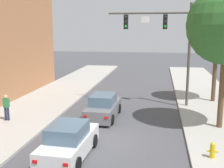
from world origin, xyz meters
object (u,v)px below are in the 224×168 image
(pedestrian_sidewalk_left_walker, at_px, (6,106))
(fire_hydrant, at_px, (213,150))
(car_lead_grey, at_px, (103,107))
(street_tree_second, at_px, (218,26))
(car_following_white, at_px, (69,142))
(traffic_signal_mast, at_px, (166,36))

(pedestrian_sidewalk_left_walker, height_order, fire_hydrant, pedestrian_sidewalk_left_walker)
(car_lead_grey, relative_size, pedestrian_sidewalk_left_walker, 2.61)
(fire_hydrant, relative_size, street_tree_second, 0.09)
(car_following_white, height_order, fire_hydrant, car_following_white)
(car_lead_grey, height_order, pedestrian_sidewalk_left_walker, pedestrian_sidewalk_left_walker)
(pedestrian_sidewalk_left_walker, bearing_deg, car_following_white, -36.99)
(car_lead_grey, height_order, fire_hydrant, car_lead_grey)
(fire_hydrant, xyz_separation_m, street_tree_second, (1.85, 10.78, 5.54))
(street_tree_second, bearing_deg, car_lead_grey, -145.68)
(car_following_white, bearing_deg, fire_hydrant, 5.97)
(pedestrian_sidewalk_left_walker, height_order, street_tree_second, street_tree_second)
(pedestrian_sidewalk_left_walker, relative_size, fire_hydrant, 2.28)
(car_lead_grey, bearing_deg, fire_hydrant, -41.87)
(car_following_white, height_order, street_tree_second, street_tree_second)
(car_lead_grey, distance_m, street_tree_second, 10.92)
(car_following_white, relative_size, street_tree_second, 0.55)
(car_lead_grey, distance_m, fire_hydrant, 8.09)
(pedestrian_sidewalk_left_walker, distance_m, fire_hydrant, 12.29)
(fire_hydrant, bearing_deg, traffic_signal_mast, 102.85)
(street_tree_second, bearing_deg, car_following_white, -125.84)
(traffic_signal_mast, xyz_separation_m, car_following_white, (-4.37, -9.62, -4.59))
(car_following_white, bearing_deg, pedestrian_sidewalk_left_walker, 143.01)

